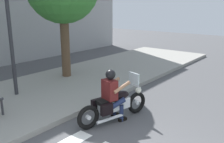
% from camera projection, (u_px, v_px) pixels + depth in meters
% --- Properties ---
extents(motorcycle, '(2.20, 0.88, 1.22)m').
position_uv_depth(motorcycle, '(115.00, 104.00, 6.51)').
color(motorcycle, black).
rests_on(motorcycle, ground).
extents(rider, '(0.72, 0.64, 1.43)m').
position_uv_depth(rider, '(112.00, 92.00, 6.38)').
color(rider, '#591919').
rests_on(rider, ground).
extents(street_lamp, '(0.28, 0.28, 4.19)m').
position_uv_depth(street_lamp, '(9.00, 21.00, 7.53)').
color(street_lamp, '#2D2D33').
rests_on(street_lamp, ground).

